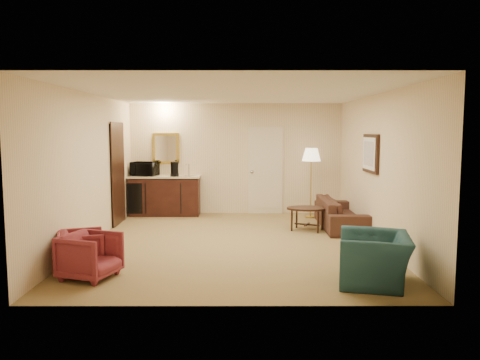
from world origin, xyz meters
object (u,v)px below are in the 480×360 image
(teal_armchair, at_px, (375,250))
(waste_bin, at_px, (192,211))
(rose_chair_far, at_px, (81,248))
(wetbar_cabinet, at_px, (165,195))
(floor_lamp, at_px, (311,183))
(microwave, at_px, (145,167))
(coffee_maker, at_px, (175,169))
(sofa, at_px, (341,208))
(coffee_table, at_px, (307,219))
(rose_chair_near, at_px, (90,254))

(teal_armchair, bearing_deg, waste_bin, -136.35)
(teal_armchair, distance_m, rose_chair_far, 4.02)
(teal_armchair, xyz_separation_m, waste_bin, (-2.83, 4.76, -0.30))
(wetbar_cabinet, relative_size, rose_chair_far, 2.64)
(floor_lamp, xyz_separation_m, waste_bin, (-2.70, 0.16, -0.66))
(wetbar_cabinet, height_order, floor_lamp, floor_lamp)
(wetbar_cabinet, relative_size, floor_lamp, 1.04)
(rose_chair_far, distance_m, microwave, 4.43)
(rose_chair_far, distance_m, floor_lamp, 5.57)
(coffee_maker, bearing_deg, sofa, -13.58)
(floor_lamp, distance_m, coffee_maker, 3.12)
(microwave, bearing_deg, coffee_table, -10.80)
(waste_bin, bearing_deg, coffee_table, -32.82)
(rose_chair_near, distance_m, rose_chair_far, 0.47)
(coffee_table, relative_size, coffee_maker, 2.42)
(wetbar_cabinet, relative_size, sofa, 0.81)
(wetbar_cabinet, bearing_deg, microwave, 176.22)
(waste_bin, bearing_deg, coffee_maker, 174.35)
(waste_bin, bearing_deg, wetbar_cabinet, 166.19)
(sofa, relative_size, coffee_table, 2.51)
(waste_bin, bearing_deg, teal_armchair, -59.31)
(sofa, relative_size, rose_chair_far, 3.26)
(wetbar_cabinet, xyz_separation_m, teal_armchair, (3.48, -4.92, -0.03))
(rose_chair_near, height_order, waste_bin, rose_chair_near)
(teal_armchair, distance_m, floor_lamp, 4.62)
(rose_chair_near, distance_m, coffee_maker, 4.69)
(rose_chair_near, distance_m, waste_bin, 4.65)
(rose_chair_near, bearing_deg, wetbar_cabinet, 15.34)
(waste_bin, distance_m, microwave, 1.50)
(sofa, distance_m, microwave, 4.57)
(waste_bin, bearing_deg, sofa, -21.81)
(teal_armchair, relative_size, coffee_maker, 2.97)
(floor_lamp, bearing_deg, coffee_table, -101.35)
(floor_lamp, xyz_separation_m, coffee_maker, (-3.10, 0.20, 0.30))
(microwave, bearing_deg, floor_lamp, 10.29)
(wetbar_cabinet, distance_m, teal_armchair, 6.02)
(coffee_table, bearing_deg, wetbar_cabinet, 150.73)
(sofa, height_order, rose_chair_near, sofa)
(sofa, xyz_separation_m, floor_lamp, (-0.45, 1.10, 0.40))
(coffee_table, bearing_deg, coffee_maker, 150.43)
(rose_chair_far, xyz_separation_m, waste_bin, (1.15, 4.16, -0.18))
(teal_armchair, bearing_deg, wetbar_cabinet, -131.81)
(sofa, distance_m, teal_armchair, 3.52)
(wetbar_cabinet, height_order, coffee_maker, coffee_maker)
(rose_chair_near, xyz_separation_m, coffee_maker, (0.50, 4.60, 0.75))
(floor_lamp, distance_m, waste_bin, 2.78)
(teal_armchair, height_order, rose_chair_near, teal_armchair)
(sofa, bearing_deg, coffee_maker, 70.94)
(coffee_table, xyz_separation_m, coffee_maker, (-2.82, 1.60, 0.85))
(coffee_table, height_order, floor_lamp, floor_lamp)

